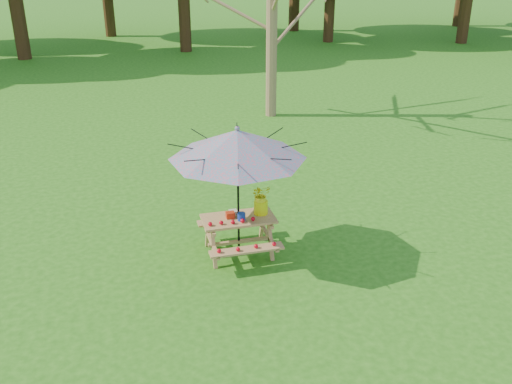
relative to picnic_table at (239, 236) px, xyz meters
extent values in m
plane|color=#236312|center=(-1.27, -2.29, -0.33)|extent=(120.00, 120.00, 0.00)
cylinder|color=#826446|center=(2.88, 7.88, 2.24)|extent=(0.38, 0.38, 5.12)
cube|color=#A7744B|center=(0.00, 0.00, 0.32)|extent=(1.20, 0.62, 0.04)
cube|color=#A7744B|center=(0.00, -0.55, 0.03)|extent=(1.20, 0.22, 0.04)
cube|color=#A7744B|center=(0.00, 0.55, 0.03)|extent=(1.20, 0.22, 0.04)
cylinder|color=black|center=(0.00, 0.00, 0.80)|extent=(0.04, 0.04, 2.25)
cone|color=teal|center=(0.00, 0.00, 1.62)|extent=(2.64, 2.64, 0.47)
sphere|color=teal|center=(0.00, 0.00, 1.88)|extent=(0.08, 0.08, 0.08)
cube|color=#B9280E|center=(-0.13, 0.04, 0.39)|extent=(0.14, 0.12, 0.10)
cylinder|color=#1430A3|center=(0.03, -0.10, 0.41)|extent=(0.13, 0.13, 0.13)
cube|color=beige|center=(-0.06, 0.15, 0.38)|extent=(0.13, 0.13, 0.07)
cylinder|color=#FAFB0D|center=(0.40, 0.06, 0.46)|extent=(0.23, 0.23, 0.23)
imported|color=yellow|center=(0.40, 0.06, 0.69)|extent=(0.35, 0.32, 0.35)
camera|label=1|loc=(-1.91, -8.23, 4.53)|focal=40.00mm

